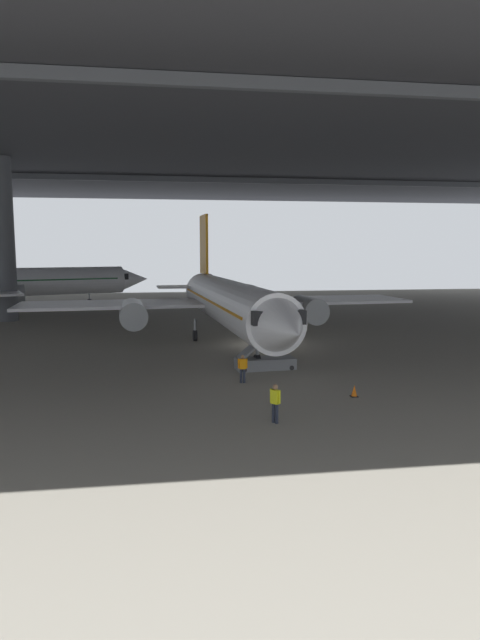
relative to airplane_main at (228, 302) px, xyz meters
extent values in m
plane|color=gray|center=(2.98, -0.60, -3.32)|extent=(110.00, 110.00, 0.00)
cylinder|color=#4C4F54|center=(-21.01, 17.55, 5.07)|extent=(2.11, 2.11, 16.77)
cube|color=#38383D|center=(2.98, 13.15, 14.05)|extent=(121.00, 99.00, 1.20)
cube|color=#4C4F54|center=(2.98, -11.60, 13.05)|extent=(115.50, 0.50, 0.70)
cube|color=#4C4F54|center=(2.98, 29.65, 13.05)|extent=(115.50, 0.50, 0.70)
cylinder|color=white|center=(0.04, -0.62, 0.02)|extent=(5.34, 26.08, 3.47)
cone|color=white|center=(1.10, -15.09, 0.02)|extent=(3.70, 4.40, 3.40)
cube|color=black|center=(0.94, -12.90, 0.45)|extent=(3.12, 2.64, 0.76)
cone|color=white|center=(-1.01, 13.86, 0.36)|extent=(3.35, 5.76, 2.95)
cube|color=orange|center=(-0.85, 11.67, 4.60)|extent=(0.51, 3.80, 5.69)
cube|color=white|center=(1.65, 10.90, 0.54)|extent=(4.62, 3.16, 0.16)
cube|color=white|center=(-3.20, 10.55, 0.54)|extent=(4.62, 3.16, 0.16)
cube|color=white|center=(8.72, 4.22, -0.33)|extent=(14.95, 7.35, 0.24)
cylinder|color=#9EA3A8|center=(7.12, 2.21, -0.94)|extent=(2.48, 4.66, 2.15)
cube|color=white|center=(-9.24, 2.92, -0.33)|extent=(14.95, 7.35, 0.24)
cylinder|color=#9EA3A8|center=(-7.36, 1.16, -0.94)|extent=(2.48, 4.66, 2.15)
cube|color=orange|center=(0.04, -0.62, 0.28)|extent=(5.27, 24.20, 0.16)
cylinder|color=#9EA3A8|center=(0.67, -9.28, -2.07)|extent=(0.20, 0.20, 1.15)
cylinder|color=black|center=(0.67, -9.28, -2.87)|extent=(0.36, 0.92, 0.90)
cylinder|color=#9EA3A8|center=(2.19, 2.07, -2.07)|extent=(0.20, 0.20, 1.15)
cylinder|color=black|center=(2.19, 2.07, -2.87)|extent=(0.36, 0.92, 0.90)
cylinder|color=#9EA3A8|center=(-2.47, 1.73, -2.07)|extent=(0.20, 0.20, 1.15)
cylinder|color=black|center=(-2.47, 1.73, -2.87)|extent=(0.36, 0.92, 0.90)
cube|color=slate|center=(1.15, -9.40, -2.97)|extent=(3.77, 1.76, 0.70)
cube|color=slate|center=(1.15, -9.40, -1.21)|extent=(3.50, 1.54, 2.90)
cube|color=slate|center=(2.82, -9.28, 0.19)|extent=(1.19, 1.38, 0.12)
cylinder|color=black|center=(2.77, -8.68, 0.69)|extent=(0.06, 0.06, 1.00)
cylinder|color=black|center=(2.86, -9.88, 0.69)|extent=(0.06, 0.06, 1.00)
cylinder|color=black|center=(2.60, -8.60, -3.17)|extent=(0.31, 0.14, 0.30)
cylinder|color=black|center=(2.70, -9.99, -3.17)|extent=(0.31, 0.14, 0.30)
cylinder|color=black|center=(-0.39, -8.81, -3.17)|extent=(0.31, 0.14, 0.30)
cylinder|color=black|center=(-0.29, -10.21, -3.17)|extent=(0.31, 0.14, 0.30)
cylinder|color=#232838|center=(-0.45, -20.07, -2.89)|extent=(0.14, 0.14, 0.85)
cylinder|color=#232838|center=(-0.57, -19.93, -2.89)|extent=(0.14, 0.14, 0.85)
cube|color=yellow|center=(-0.51, -20.00, -2.16)|extent=(0.40, 0.42, 0.61)
cylinder|color=yellow|center=(-0.36, -20.17, -2.13)|extent=(0.09, 0.09, 0.57)
cylinder|color=yellow|center=(-0.66, -19.82, -2.13)|extent=(0.09, 0.09, 0.57)
sphere|color=#8C6647|center=(-0.51, -20.00, -1.73)|extent=(0.23, 0.23, 0.23)
cylinder|color=#232838|center=(-0.88, -12.76, -2.92)|extent=(0.14, 0.14, 0.80)
cylinder|color=#232838|center=(-0.70, -12.77, -2.92)|extent=(0.14, 0.14, 0.80)
cube|color=orange|center=(-0.79, -12.77, -2.24)|extent=(0.37, 0.23, 0.56)
cylinder|color=orange|center=(-1.02, -12.76, -2.21)|extent=(0.09, 0.09, 0.54)
cylinder|color=orange|center=(-0.56, -12.78, -2.21)|extent=(0.09, 0.09, 0.54)
sphere|color=#8C6647|center=(-0.79, -12.77, -1.84)|extent=(0.22, 0.22, 0.22)
cylinder|color=white|center=(-22.88, 29.57, 0.06)|extent=(26.21, 12.16, 3.56)
cone|color=white|center=(-8.85, 34.50, 0.06)|extent=(5.19, 4.71, 3.49)
cube|color=black|center=(-10.97, 33.76, 0.51)|extent=(3.35, 3.68, 0.78)
cylinder|color=#9EA3A8|center=(-22.64, 21.77, -0.92)|extent=(5.10, 3.62, 2.21)
cube|color=#19592D|center=(-22.88, 29.57, 0.33)|extent=(24.41, 11.58, 0.16)
cylinder|color=#9EA3A8|center=(-14.48, 32.52, -2.07)|extent=(0.20, 0.20, 1.15)
cylinder|color=black|center=(-14.48, 32.52, -2.87)|extent=(0.95, 0.58, 0.90)
cube|color=black|center=(4.35, -16.46, -3.30)|extent=(0.36, 0.36, 0.04)
cone|color=orange|center=(4.35, -16.46, -3.00)|extent=(0.30, 0.30, 0.56)
camera|label=1|loc=(-5.35, -42.11, 4.04)|focal=30.57mm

